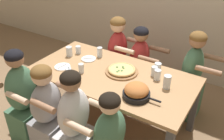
{
  "coord_description": "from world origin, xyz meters",
  "views": [
    {
      "loc": [
        1.27,
        -2.02,
        2.21
      ],
      "look_at": [
        0.0,
        0.0,
        0.79
      ],
      "focal_mm": 40.0,
      "sensor_mm": 36.0,
      "label": 1
    }
  ],
  "objects_px": {
    "skillet_bowl": "(137,92)",
    "cocktail_glass_blue": "(68,72)",
    "drinking_glass_a": "(69,52)",
    "drinking_glass_d": "(167,82)",
    "drinking_glass_c": "(100,52)",
    "drinking_glass_e": "(154,71)",
    "pizza_board_main": "(122,70)",
    "diner_near_left": "(24,101)",
    "diner_near_center": "(75,126)",
    "drinking_glass_g": "(81,68)",
    "diner_far_midleft": "(118,58)",
    "diner_far_right": "(191,79)",
    "diner_near_midleft": "(48,115)",
    "empty_plate_b": "(89,59)",
    "empty_plate_a": "(62,67)",
    "drinking_glass_b": "(157,75)",
    "drinking_glass_h": "(158,68)",
    "diner_far_center": "(139,67)",
    "drinking_glass_f": "(78,50)"
  },
  "relations": [
    {
      "from": "drinking_glass_a",
      "to": "diner_near_center",
      "type": "xyz_separation_m",
      "value": [
        0.71,
        -0.78,
        -0.28
      ]
    },
    {
      "from": "cocktail_glass_blue",
      "to": "drinking_glass_b",
      "type": "distance_m",
      "value": 0.97
    },
    {
      "from": "pizza_board_main",
      "to": "drinking_glass_d",
      "type": "relative_size",
      "value": 2.56
    },
    {
      "from": "drinking_glass_g",
      "to": "cocktail_glass_blue",
      "type": "bearing_deg",
      "value": -120.24
    },
    {
      "from": "drinking_glass_d",
      "to": "empty_plate_a",
      "type": "bearing_deg",
      "value": -168.31
    },
    {
      "from": "empty_plate_b",
      "to": "drinking_glass_c",
      "type": "height_order",
      "value": "drinking_glass_c"
    },
    {
      "from": "drinking_glass_a",
      "to": "drinking_glass_d",
      "type": "bearing_deg",
      "value": -0.8
    },
    {
      "from": "skillet_bowl",
      "to": "drinking_glass_d",
      "type": "distance_m",
      "value": 0.36
    },
    {
      "from": "diner_far_right",
      "to": "diner_near_midleft",
      "type": "relative_size",
      "value": 1.08
    },
    {
      "from": "pizza_board_main",
      "to": "empty_plate_b",
      "type": "bearing_deg",
      "value": 174.6
    },
    {
      "from": "diner_far_center",
      "to": "diner_far_right",
      "type": "bearing_deg",
      "value": 90.0
    },
    {
      "from": "pizza_board_main",
      "to": "cocktail_glass_blue",
      "type": "relative_size",
      "value": 3.24
    },
    {
      "from": "diner_far_right",
      "to": "diner_near_left",
      "type": "relative_size",
      "value": 1.02
    },
    {
      "from": "skillet_bowl",
      "to": "drinking_glass_b",
      "type": "xyz_separation_m",
      "value": [
        0.04,
        0.4,
        -0.01
      ]
    },
    {
      "from": "skillet_bowl",
      "to": "diner_near_midleft",
      "type": "distance_m",
      "value": 0.95
    },
    {
      "from": "drinking_glass_c",
      "to": "diner_far_center",
      "type": "relative_size",
      "value": 0.12
    },
    {
      "from": "skillet_bowl",
      "to": "cocktail_glass_blue",
      "type": "relative_size",
      "value": 3.38
    },
    {
      "from": "pizza_board_main",
      "to": "drinking_glass_e",
      "type": "distance_m",
      "value": 0.36
    },
    {
      "from": "drinking_glass_g",
      "to": "diner_far_midleft",
      "type": "bearing_deg",
      "value": 92.26
    },
    {
      "from": "drinking_glass_e",
      "to": "diner_far_midleft",
      "type": "distance_m",
      "value": 0.93
    },
    {
      "from": "drinking_glass_c",
      "to": "skillet_bowl",
      "type": "bearing_deg",
      "value": -33.09
    },
    {
      "from": "pizza_board_main",
      "to": "diner_near_center",
      "type": "height_order",
      "value": "diner_near_center"
    },
    {
      "from": "drinking_glass_e",
      "to": "diner_far_center",
      "type": "bearing_deg",
      "value": 130.47
    },
    {
      "from": "empty_plate_b",
      "to": "drinking_glass_d",
      "type": "bearing_deg",
      "value": -4.03
    },
    {
      "from": "diner_far_midleft",
      "to": "diner_far_right",
      "type": "bearing_deg",
      "value": 90.0
    },
    {
      "from": "drinking_glass_b",
      "to": "diner_near_left",
      "type": "distance_m",
      "value": 1.48
    },
    {
      "from": "diner_far_right",
      "to": "drinking_glass_a",
      "type": "bearing_deg",
      "value": -66.35
    },
    {
      "from": "cocktail_glass_blue",
      "to": "drinking_glass_h",
      "type": "distance_m",
      "value": 1.0
    },
    {
      "from": "diner_near_midleft",
      "to": "empty_plate_a",
      "type": "bearing_deg",
      "value": 24.05
    },
    {
      "from": "drinking_glass_a",
      "to": "drinking_glass_h",
      "type": "distance_m",
      "value": 1.13
    },
    {
      "from": "diner_near_left",
      "to": "diner_far_right",
      "type": "bearing_deg",
      "value": -45.48
    },
    {
      "from": "skillet_bowl",
      "to": "diner_near_midleft",
      "type": "xyz_separation_m",
      "value": [
        -0.77,
        -0.46,
        -0.31
      ]
    },
    {
      "from": "drinking_glass_c",
      "to": "diner_near_center",
      "type": "bearing_deg",
      "value": -69.19
    },
    {
      "from": "pizza_board_main",
      "to": "empty_plate_b",
      "type": "distance_m",
      "value": 0.51
    },
    {
      "from": "drinking_glass_c",
      "to": "diner_near_midleft",
      "type": "xyz_separation_m",
      "value": [
        0.01,
        -0.97,
        -0.31
      ]
    },
    {
      "from": "drinking_glass_a",
      "to": "diner_far_midleft",
      "type": "distance_m",
      "value": 0.75
    },
    {
      "from": "pizza_board_main",
      "to": "drinking_glass_a",
      "type": "distance_m",
      "value": 0.76
    },
    {
      "from": "drinking_glass_e",
      "to": "drinking_glass_f",
      "type": "xyz_separation_m",
      "value": [
        -1.05,
        -0.02,
        -0.01
      ]
    },
    {
      "from": "drinking_glass_g",
      "to": "drinking_glass_f",
      "type": "bearing_deg",
      "value": 132.69
    },
    {
      "from": "diner_near_center",
      "to": "drinking_glass_g",
      "type": "bearing_deg",
      "value": 31.17
    },
    {
      "from": "drinking_glass_f",
      "to": "diner_far_midleft",
      "type": "xyz_separation_m",
      "value": [
        0.3,
        0.5,
        -0.26
      ]
    },
    {
      "from": "empty_plate_b",
      "to": "diner_near_midleft",
      "type": "bearing_deg",
      "value": -84.1
    },
    {
      "from": "empty_plate_b",
      "to": "diner_near_left",
      "type": "height_order",
      "value": "diner_near_left"
    },
    {
      "from": "drinking_glass_a",
      "to": "diner_near_left",
      "type": "relative_size",
      "value": 0.11
    },
    {
      "from": "empty_plate_a",
      "to": "drinking_glass_b",
      "type": "xyz_separation_m",
      "value": [
        1.05,
        0.35,
        0.04
      ]
    },
    {
      "from": "drinking_glass_c",
      "to": "drinking_glass_e",
      "type": "distance_m",
      "value": 0.77
    },
    {
      "from": "drinking_glass_a",
      "to": "empty_plate_a",
      "type": "bearing_deg",
      "value": -66.17
    },
    {
      "from": "diner_far_midleft",
      "to": "drinking_glass_f",
      "type": "bearing_deg",
      "value": -30.92
    },
    {
      "from": "drinking_glass_a",
      "to": "drinking_glass_f",
      "type": "xyz_separation_m",
      "value": [
        0.05,
        0.12,
        -0.01
      ]
    },
    {
      "from": "diner_far_center",
      "to": "skillet_bowl",
      "type": "bearing_deg",
      "value": 24.44
    }
  ]
}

